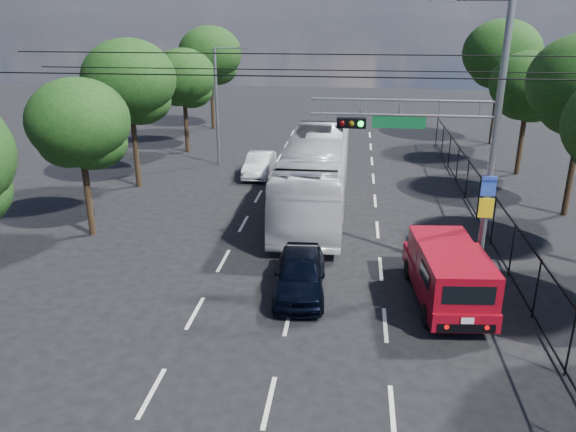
# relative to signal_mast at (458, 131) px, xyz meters

# --- Properties ---
(ground) EXTENTS (120.00, 120.00, 0.00)m
(ground) POSITION_rel_signal_mast_xyz_m (-5.28, -7.99, -5.24)
(ground) COLOR black
(ground) RESTS_ON ground
(lane_markings) EXTENTS (6.12, 38.00, 0.01)m
(lane_markings) POSITION_rel_signal_mast_xyz_m (-5.28, 6.01, -5.24)
(lane_markings) COLOR beige
(lane_markings) RESTS_ON ground
(signal_mast) EXTENTS (6.43, 0.39, 9.50)m
(signal_mast) POSITION_rel_signal_mast_xyz_m (0.00, 0.00, 0.00)
(signal_mast) COLOR slate
(signal_mast) RESTS_ON ground
(streetlight_left) EXTENTS (2.09, 0.22, 7.08)m
(streetlight_left) POSITION_rel_signal_mast_xyz_m (-11.62, 14.01, -1.30)
(streetlight_left) COLOR slate
(streetlight_left) RESTS_ON ground
(utility_wires) EXTENTS (22.00, 5.04, 0.74)m
(utility_wires) POSITION_rel_signal_mast_xyz_m (-5.28, 0.84, 1.99)
(utility_wires) COLOR black
(utility_wires) RESTS_ON ground
(fence_right) EXTENTS (0.06, 34.03, 2.00)m
(fence_right) POSITION_rel_signal_mast_xyz_m (2.32, 4.18, -4.21)
(fence_right) COLOR black
(fence_right) RESTS_ON ground
(tree_right_d) EXTENTS (4.32, 4.32, 7.02)m
(tree_right_d) POSITION_rel_signal_mast_xyz_m (6.13, 14.03, -0.39)
(tree_right_d) COLOR black
(tree_right_d) RESTS_ON ground
(tree_right_e) EXTENTS (5.28, 5.28, 8.58)m
(tree_right_e) POSITION_rel_signal_mast_xyz_m (6.33, 22.03, 0.69)
(tree_right_e) COLOR black
(tree_right_e) RESTS_ON ground
(tree_left_b) EXTENTS (4.08, 4.08, 6.63)m
(tree_left_b) POSITION_rel_signal_mast_xyz_m (-14.47, 2.03, -0.66)
(tree_left_b) COLOR black
(tree_left_b) RESTS_ON ground
(tree_left_c) EXTENTS (4.80, 4.80, 7.80)m
(tree_left_c) POSITION_rel_signal_mast_xyz_m (-15.07, 9.03, 0.15)
(tree_left_c) COLOR black
(tree_left_c) RESTS_ON ground
(tree_left_d) EXTENTS (4.20, 4.20, 6.83)m
(tree_left_d) POSITION_rel_signal_mast_xyz_m (-14.67, 17.03, -0.52)
(tree_left_d) COLOR black
(tree_left_d) RESTS_ON ground
(tree_left_e) EXTENTS (4.92, 4.92, 7.99)m
(tree_left_e) POSITION_rel_signal_mast_xyz_m (-14.87, 25.03, 0.29)
(tree_left_e) COLOR black
(tree_left_e) RESTS_ON ground
(red_pickup) EXTENTS (2.44, 5.58, 2.02)m
(red_pickup) POSITION_rel_signal_mast_xyz_m (-0.28, -2.29, -4.16)
(red_pickup) COLOR black
(red_pickup) RESTS_ON ground
(navy_hatchback) EXTENTS (1.91, 4.27, 1.43)m
(navy_hatchback) POSITION_rel_signal_mast_xyz_m (-5.10, -2.21, -4.53)
(navy_hatchback) COLOR black
(navy_hatchback) RESTS_ON ground
(white_bus) EXTENTS (2.90, 12.33, 3.43)m
(white_bus) POSITION_rel_signal_mast_xyz_m (-5.25, 6.36, -3.53)
(white_bus) COLOR silver
(white_bus) RESTS_ON ground
(white_van) EXTENTS (1.44, 3.99, 1.31)m
(white_van) POSITION_rel_signal_mast_xyz_m (-8.88, 11.92, -4.59)
(white_van) COLOR silver
(white_van) RESTS_ON ground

